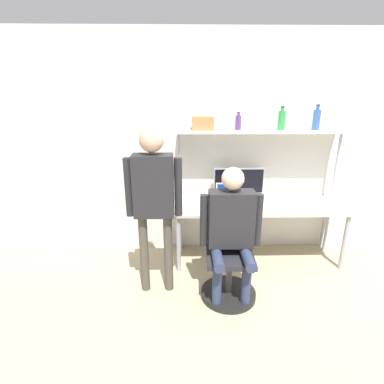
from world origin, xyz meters
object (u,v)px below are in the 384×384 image
office_chair (229,269)px  bottle_blue (316,119)px  monitor (239,182)px  laptop (228,200)px  storage_box (203,123)px  bottle_purple (238,123)px  bottle_green (282,120)px  person_standing (154,192)px  person_seated (231,225)px  cell_phone (251,207)px

office_chair → bottle_blue: size_ratio=3.28×
monitor → bottle_blue: size_ratio=2.14×
laptop → storage_box: bearing=146.3°
monitor → bottle_blue: bottle_blue is taller
bottle_purple → office_chair: bearing=-101.4°
office_chair → bottle_green: (0.68, 0.87, 1.40)m
person_standing → monitor: bearing=39.7°
monitor → person_seated: 0.99m
bottle_green → bottle_purple: size_ratio=1.31×
bottle_purple → storage_box: (-0.41, 0.00, -0.01)m
laptop → person_standing: 1.03m
monitor → bottle_blue: bearing=-2.1°
monitor → office_chair: monitor is taller
laptop → person_seated: person_seated is taller
person_standing → bottle_purple: size_ratio=8.33×
person_standing → office_chair: bearing=-7.8°
bottle_green → person_seated: bearing=-126.4°
laptop → bottle_green: 1.11m
person_standing → bottle_blue: (1.82, 0.77, 0.61)m
storage_box → monitor: bearing=4.0°
person_standing → bottle_purple: bearing=40.0°
laptop → person_seated: (-0.07, -0.72, 0.01)m
bottle_green → storage_box: bearing=-180.0°
laptop → cell_phone: laptop is taller
monitor → storage_box: storage_box is taller
bottle_purple → person_seated: bearing=-100.9°
office_chair → storage_box: storage_box is taller
cell_phone → office_chair: bearing=-117.7°
monitor → bottle_green: bearing=-4.0°
laptop → cell_phone: size_ratio=1.88×
laptop → person_standing: person_standing is taller
cell_phone → person_standing: size_ratio=0.09×
laptop → office_chair: 0.84m
person_seated → bottle_purple: bearing=79.1°
cell_phone → bottle_purple: bearing=122.2°
laptop → person_seated: bearing=-95.3°
bottle_blue → storage_box: bottle_blue is taller
storage_box → bottle_blue: bearing=0.0°
cell_phone → bottle_green: bearing=35.2°
person_seated → storage_box: size_ratio=5.57×
monitor → person_seated: (-0.23, -0.95, -0.13)m
office_chair → bottle_blue: bottle_blue is taller
bottle_blue → storage_box: 1.31m
person_seated → bottle_blue: bearing=40.4°
office_chair → storage_box: size_ratio=3.85×
laptop → bottle_purple: (0.11, 0.20, 0.88)m
monitor → person_standing: (-0.96, -0.80, 0.15)m
cell_phone → person_standing: person_standing is taller
person_seated → person_standing: bearing=168.6°
cell_phone → monitor: bearing=110.8°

